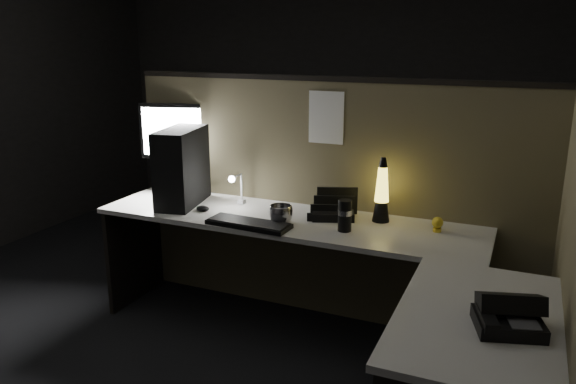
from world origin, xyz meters
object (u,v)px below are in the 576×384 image
at_px(pc_tower, 182,167).
at_px(keyboard, 249,224).
at_px(monitor, 174,139).
at_px(lava_lamp, 382,195).
at_px(desk_phone, 508,315).

distance_m(pc_tower, keyboard, 0.66).
bearing_deg(keyboard, monitor, 151.56).
bearing_deg(lava_lamp, desk_phone, -54.42).
bearing_deg(keyboard, pc_tower, 161.20).
distance_m(monitor, keyboard, 1.01).
bearing_deg(monitor, keyboard, -45.85).
distance_m(keyboard, lava_lamp, 0.77).
xyz_separation_m(keyboard, desk_phone, (1.39, -0.64, 0.04)).
relative_size(pc_tower, lava_lamp, 1.28).
xyz_separation_m(monitor, lava_lamp, (1.47, -0.10, -0.20)).
bearing_deg(monitor, desk_phone, -42.10).
xyz_separation_m(monitor, desk_phone, (2.20, -1.13, -0.31)).
distance_m(pc_tower, lava_lamp, 1.25).
height_order(monitor, lava_lamp, monitor).
height_order(pc_tower, lava_lamp, pc_tower).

